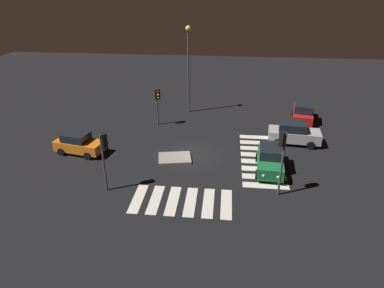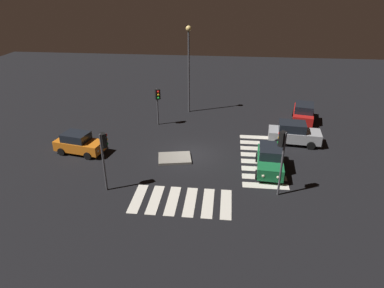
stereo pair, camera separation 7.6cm
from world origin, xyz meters
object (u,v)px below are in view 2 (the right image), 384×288
at_px(car_green, 270,159).
at_px(car_red, 303,113).
at_px(car_orange, 79,143).
at_px(traffic_light_south, 104,148).
at_px(traffic_light_east, 282,148).
at_px(traffic_island, 175,158).
at_px(traffic_light_west, 158,98).
at_px(car_silver, 294,133).
at_px(street_lamp, 189,56).

distance_m(car_green, car_red, 10.93).
relative_size(car_orange, traffic_light_south, 1.01).
height_order(car_red, traffic_light_east, traffic_light_east).
distance_m(traffic_island, traffic_light_west, 7.75).
height_order(traffic_light_south, traffic_light_west, traffic_light_south).
bearing_deg(traffic_light_south, car_red, -5.36).
xyz_separation_m(car_silver, traffic_light_south, (-13.64, -8.69, 2.21)).
distance_m(traffic_light_south, traffic_light_west, 11.56).
relative_size(traffic_light_south, street_lamp, 0.47).
height_order(traffic_island, car_orange, car_orange).
relative_size(car_red, traffic_light_west, 1.30).
bearing_deg(traffic_light_west, car_green, 18.69).
bearing_deg(street_lamp, traffic_light_east, -63.04).
bearing_deg(car_orange, car_green, 6.33).
distance_m(traffic_island, car_green, 7.42).
height_order(traffic_light_east, traffic_light_west, traffic_light_east).
xyz_separation_m(traffic_island, street_lamp, (-0.11, 10.83, 5.85)).
relative_size(car_green, car_red, 0.93).
relative_size(car_orange, car_green, 0.96).
relative_size(car_silver, car_green, 1.04).
distance_m(car_red, traffic_light_south, 20.81).
bearing_deg(traffic_light_east, car_orange, 22.77).
bearing_deg(street_lamp, car_silver, -34.53).
bearing_deg(car_green, car_silver, 157.28).
height_order(traffic_island, car_red, car_red).
height_order(traffic_island, car_silver, car_silver).
xyz_separation_m(car_orange, car_red, (19.54, 8.84, 0.10)).
bearing_deg(traffic_island, car_silver, 22.12).
relative_size(car_orange, traffic_light_west, 1.16).
xyz_separation_m(car_orange, traffic_light_west, (5.33, 6.51, 1.89)).
relative_size(car_orange, street_lamp, 0.47).
relative_size(car_orange, traffic_light_east, 0.93).
xyz_separation_m(car_orange, car_silver, (17.78, 3.71, 0.09)).
bearing_deg(car_orange, traffic_light_east, -4.84).
bearing_deg(car_orange, traffic_light_west, 61.58).
distance_m(traffic_island, car_orange, 8.00).
height_order(car_orange, traffic_light_south, traffic_light_south).
bearing_deg(traffic_island, traffic_light_south, -129.08).
xyz_separation_m(car_silver, traffic_light_east, (-2.35, -8.07, 2.49)).
relative_size(traffic_island, traffic_light_east, 0.64).
bearing_deg(car_red, traffic_island, 140.02).
bearing_deg(car_silver, traffic_light_west, 172.84).
bearing_deg(traffic_island, car_orange, 177.97).
distance_m(car_green, traffic_light_south, 11.96).
height_order(traffic_island, car_green, car_green).
bearing_deg(traffic_light_south, street_lamp, 29.30).
xyz_separation_m(traffic_light_west, street_lamp, (2.51, 4.04, 3.19)).
relative_size(traffic_light_east, street_lamp, 0.51).
bearing_deg(street_lamp, traffic_island, -89.44).
distance_m(car_silver, car_green, 5.54).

